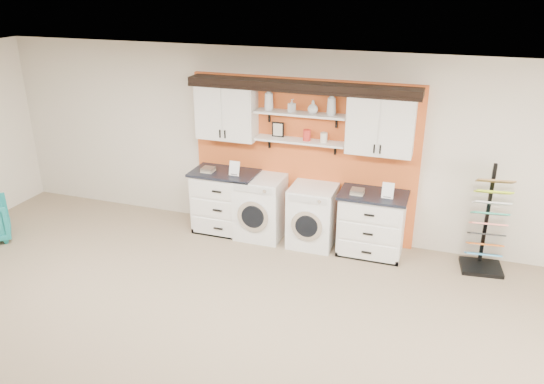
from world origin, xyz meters
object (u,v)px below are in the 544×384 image
at_px(base_cabinet_right, 372,223).
at_px(sample_rack, 486,237).
at_px(dryer, 313,216).
at_px(washer, 261,207).
at_px(base_cabinet_left, 226,201).

relative_size(base_cabinet_right, sample_rack, 0.64).
height_order(dryer, sample_rack, sample_rack).
height_order(base_cabinet_right, washer, washer).
bearing_deg(base_cabinet_left, sample_rack, 0.48).
distance_m(base_cabinet_left, washer, 0.58).
xyz_separation_m(base_cabinet_right, sample_rack, (1.52, 0.03, 0.02)).
height_order(washer, dryer, washer).
xyz_separation_m(base_cabinet_left, dryer, (1.40, -0.00, -0.03)).
relative_size(dryer, sample_rack, 0.62).
bearing_deg(sample_rack, dryer, 174.49).
xyz_separation_m(washer, sample_rack, (3.20, 0.04, 0.01)).
height_order(base_cabinet_left, washer, base_cabinet_left).
bearing_deg(washer, sample_rack, 0.63).
bearing_deg(sample_rack, base_cabinet_right, 174.85).
xyz_separation_m(base_cabinet_left, washer, (0.58, -0.00, -0.01)).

